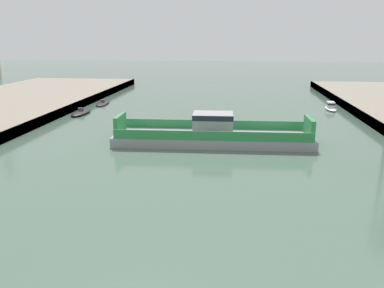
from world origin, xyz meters
name	(u,v)px	position (x,y,z in m)	size (l,w,h in m)	color
chain_ferry	(213,134)	(1.63, 31.46, 1.11)	(23.89, 6.98, 3.70)	#939399
moored_boat_mid_left	(81,112)	(-21.46, 47.43, 0.28)	(2.54, 6.74, 1.04)	black
moored_boat_mid_right	(331,107)	(21.05, 56.20, 0.52)	(1.75, 5.07, 1.38)	white
moored_boat_upstream_a	(103,103)	(-21.21, 57.52, 0.19)	(3.14, 7.68, 0.86)	black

